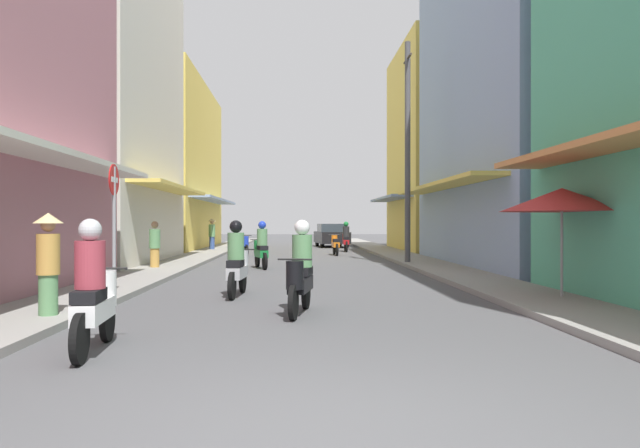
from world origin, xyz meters
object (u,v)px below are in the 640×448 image
(motorbike_red, at_px, (346,238))
(motorbike_silver, at_px, (237,262))
(pedestrian_far, at_px, (155,246))
(utility_pole, at_px, (408,151))
(motorbike_white, at_px, (94,293))
(motorbike_orange, at_px, (335,244))
(street_sign_no_entry, at_px, (114,213))
(pedestrian_midway, at_px, (48,261))
(pedestrian_crossing, at_px, (212,233))
(motorbike_black, at_px, (300,272))
(vendor_umbrella, at_px, (562,200))
(motorbike_blue, at_px, (243,245))
(parked_car, at_px, (332,235))
(motorbike_green, at_px, (261,247))

(motorbike_red, xyz_separation_m, motorbike_silver, (-3.87, -18.43, 0.00))
(pedestrian_far, height_order, utility_pole, utility_pole)
(motorbike_white, relative_size, motorbike_silver, 1.00)
(motorbike_orange, xyz_separation_m, street_sign_no_entry, (-5.35, -15.98, 1.21))
(motorbike_red, bearing_deg, pedestrian_far, -120.66)
(pedestrian_far, relative_size, street_sign_no_entry, 0.59)
(pedestrian_midway, bearing_deg, pedestrian_crossing, 91.63)
(motorbike_orange, bearing_deg, pedestrian_far, -126.15)
(pedestrian_midway, bearing_deg, motorbike_black, 10.15)
(vendor_umbrella, bearing_deg, utility_pole, 96.34)
(pedestrian_crossing, relative_size, pedestrian_midway, 1.04)
(motorbike_orange, relative_size, utility_pole, 0.23)
(pedestrian_crossing, relative_size, utility_pole, 0.22)
(motorbike_blue, distance_m, motorbike_black, 16.82)
(motorbike_red, bearing_deg, motorbike_silver, -101.86)
(motorbike_silver, relative_size, parked_car, 0.43)
(motorbike_white, height_order, pedestrian_midway, pedestrian_midway)
(motorbike_black, relative_size, pedestrian_crossing, 1.03)
(pedestrian_far, bearing_deg, street_sign_no_entry, -82.48)
(motorbike_black, xyz_separation_m, motorbike_green, (-1.21, 9.70, 0.00))
(motorbike_blue, distance_m, motorbike_red, 6.55)
(street_sign_no_entry, bearing_deg, vendor_umbrella, -2.26)
(motorbike_black, distance_m, street_sign_no_entry, 3.99)
(motorbike_blue, xyz_separation_m, pedestrian_far, (-2.08, -7.77, 0.28))
(motorbike_red, relative_size, motorbike_orange, 1.00)
(motorbike_green, bearing_deg, motorbike_blue, 99.92)
(pedestrian_crossing, bearing_deg, motorbike_silver, -80.44)
(motorbike_white, distance_m, street_sign_no_entry, 4.58)
(parked_car, bearing_deg, motorbike_blue, -114.59)
(motorbike_white, relative_size, pedestrian_far, 1.15)
(motorbike_red, distance_m, motorbike_green, 11.77)
(motorbike_green, relative_size, street_sign_no_entry, 0.67)
(pedestrian_midway, bearing_deg, utility_pole, 56.21)
(motorbike_black, bearing_deg, motorbike_white, -131.37)
(pedestrian_crossing, bearing_deg, pedestrian_far, -90.14)
(pedestrian_crossing, xyz_separation_m, pedestrian_midway, (0.63, -22.07, -0.04))
(motorbike_silver, bearing_deg, motorbike_black, -61.93)
(motorbike_silver, relative_size, utility_pole, 0.23)
(parked_car, distance_m, street_sign_no_entry, 25.89)
(motorbike_black, bearing_deg, pedestrian_crossing, 101.84)
(motorbike_orange, height_order, motorbike_green, motorbike_green)
(motorbike_blue, height_order, motorbike_white, motorbike_white)
(pedestrian_crossing, bearing_deg, motorbike_red, -4.36)
(pedestrian_crossing, height_order, pedestrian_far, pedestrian_crossing)
(motorbike_blue, xyz_separation_m, pedestrian_midway, (-1.43, -17.33, 0.44))
(pedestrian_crossing, xyz_separation_m, utility_pole, (8.42, -10.43, 3.09))
(pedestrian_far, bearing_deg, motorbike_silver, -63.47)
(pedestrian_midway, height_order, utility_pole, utility_pole)
(parked_car, bearing_deg, motorbike_white, -98.97)
(vendor_umbrella, bearing_deg, pedestrian_far, 141.18)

